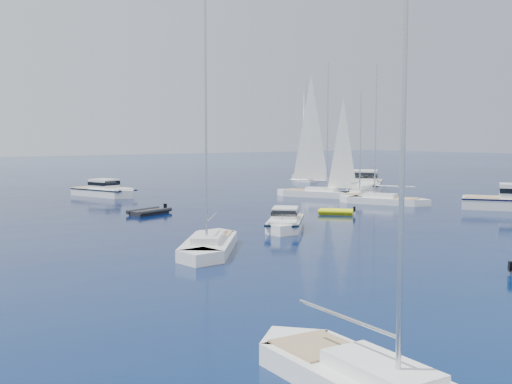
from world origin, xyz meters
TOP-DOWN VIEW (x-y plane):
  - motor_cruiser_left at (-4.78, 18.00)m, footprint 7.28×7.31m
  - motor_cruiser_distant at (23.68, 36.66)m, footprint 12.48×11.27m
  - motor_cruiser_horizon at (-4.59, 50.37)m, footprint 5.59×10.06m
  - sailboat_mid_r at (14.56, 25.50)m, footprint 6.41×10.17m
  - sailboat_mid_l at (-14.23, 13.77)m, footprint 8.82×9.57m
  - sailboat_centre at (17.22, 31.69)m, footprint 8.49×6.01m
  - sailboat_sails_r at (14.45, 35.21)m, footprint 7.15×10.77m
  - sailboat_sails_far at (30.79, 56.00)m, footprint 8.11×10.57m
  - tender_yellow at (4.54, 22.16)m, footprint 3.44×3.62m
  - tender_grey_far at (-8.43, 32.38)m, footprint 4.65×3.44m

SIDE VIEW (x-z plane):
  - motor_cruiser_left at x=-4.78m, z-range -1.04..1.04m
  - motor_cruiser_distant at x=23.68m, z-range -1.70..1.70m
  - motor_cruiser_horizon at x=-4.59m, z-range -1.26..1.26m
  - sailboat_mid_r at x=14.56m, z-range -7.33..7.33m
  - sailboat_mid_l at x=-14.23m, z-range -7.60..7.60m
  - sailboat_centre at x=17.22m, z-range -6.23..6.23m
  - sailboat_sails_r at x=14.45m, z-range -7.81..7.81m
  - sailboat_sails_far at x=30.79m, z-range -7.90..7.90m
  - tender_yellow at x=4.54m, z-range -0.47..0.47m
  - tender_grey_far at x=-8.43m, z-range -0.47..0.47m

